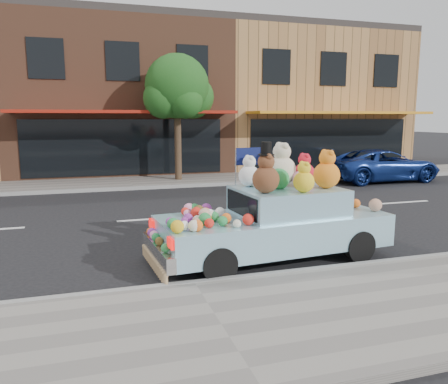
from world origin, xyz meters
name	(u,v)px	position (x,y,z in m)	size (l,w,h in m)	color
ground	(152,219)	(0.00, 0.00, 0.00)	(120.00, 120.00, 0.00)	black
near_sidewalk	(221,329)	(0.00, -6.50, 0.06)	(60.00, 3.00, 0.12)	gray
far_sidewalk	(130,183)	(0.00, 6.50, 0.06)	(60.00, 3.00, 0.12)	gray
near_kerb	(194,285)	(0.00, -5.00, 0.07)	(60.00, 0.12, 0.13)	gray
far_kerb	(134,188)	(0.00, 5.00, 0.07)	(60.00, 0.12, 0.13)	gray
storefront_mid	(118,98)	(0.00, 11.97, 3.64)	(10.00, 9.80, 7.30)	brown
storefront_right	(296,101)	(10.00, 11.97, 3.64)	(10.00, 9.80, 7.30)	#AB7B47
street_tree	(177,92)	(2.03, 6.55, 3.69)	(3.00, 2.70, 5.22)	#38281C
car_blue	(383,165)	(10.33, 4.27, 0.67)	(2.23, 4.84, 1.34)	navy
art_car	(275,218)	(1.81, -3.95, 0.79)	(4.61, 2.11, 2.25)	black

